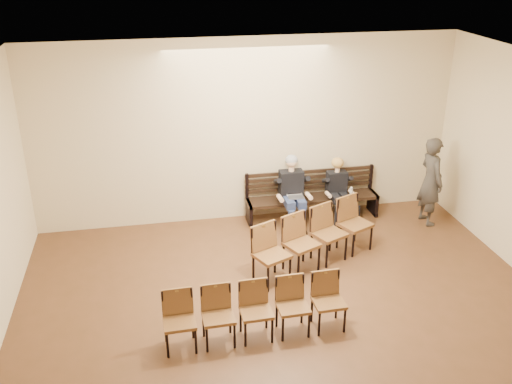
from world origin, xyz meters
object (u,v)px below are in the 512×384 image
seated_man (292,191)px  seated_woman (338,193)px  passerby (432,175)px  water_bottle (351,198)px  chair_row_back (256,312)px  bench (312,207)px  chair_row_front (316,239)px  bag (347,212)px  laptop (296,199)px

seated_man → seated_woman: 0.92m
passerby → water_bottle: bearing=77.4°
seated_woman → passerby: (1.66, -0.48, 0.44)m
seated_man → water_bottle: bearing=-13.8°
seated_woman → chair_row_back: bearing=-124.5°
chair_row_back → seated_woman: bearing=54.1°
bench → passerby: 2.34m
chair_row_front → chair_row_back: bearing=-152.9°
bench → chair_row_front: (-0.45, -1.72, 0.25)m
bag → chair_row_front: size_ratio=0.17×
water_bottle → passerby: size_ratio=0.11×
chair_row_front → chair_row_back: chair_row_front is taller
laptop → bag: (1.08, 0.07, -0.41)m
seated_man → passerby: size_ratio=0.68×
seated_man → bag: size_ratio=3.30×
chair_row_front → laptop: bearing=63.7°
seated_man → laptop: 0.18m
seated_woman → laptop: bearing=-171.4°
bag → passerby: bearing=-16.0°
seated_man → bag: bearing=-3.1°
seated_woman → chair_row_front: size_ratio=0.47×
chair_row_back → passerby: bearing=34.2°
seated_woman → chair_row_back: size_ratio=0.44×
bench → laptop: 0.58m
seated_woman → passerby: bearing=-16.1°
bench → chair_row_back: chair_row_back is taller
laptop → bag: bearing=0.0°
seated_man → laptop: bearing=-74.5°
laptop → water_bottle: size_ratio=1.43×
chair_row_back → chair_row_front: bearing=50.2°
bench → bag: bench is taller
bench → passerby: (2.13, -0.60, 0.76)m
water_bottle → chair_row_front: 1.72m
water_bottle → passerby: 1.57m
passerby → chair_row_back: passerby is taller
bench → laptop: (-0.41, -0.25, 0.33)m
water_bottle → seated_man: bearing=166.2°
bench → chair_row_front: size_ratio=1.11×
chair_row_front → seated_woman: bearing=35.5°
bench → chair_row_back: size_ratio=1.04×
laptop → chair_row_front: (-0.04, -1.46, -0.08)m
passerby → seated_man: bearing=75.0°
passerby → chair_row_front: passerby is taller
water_bottle → laptop: bearing=172.8°
seated_man → chair_row_back: seated_man is taller
bench → seated_man: (-0.45, -0.12, 0.44)m
chair_row_back → laptop: bearing=64.9°
water_bottle → bag: bearing=81.4°
seated_woman → bag: (0.20, -0.06, -0.40)m
seated_woman → bag: bearing=-16.6°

